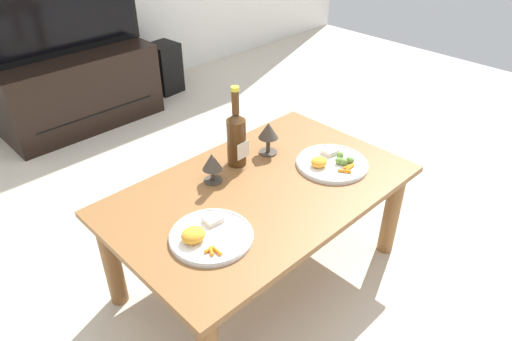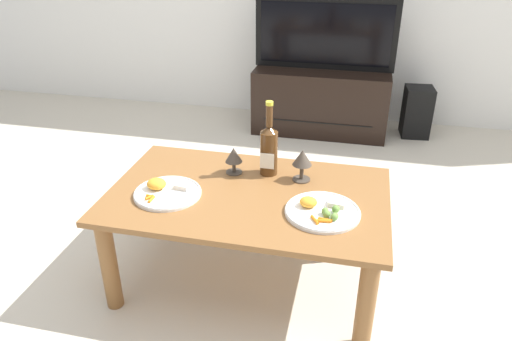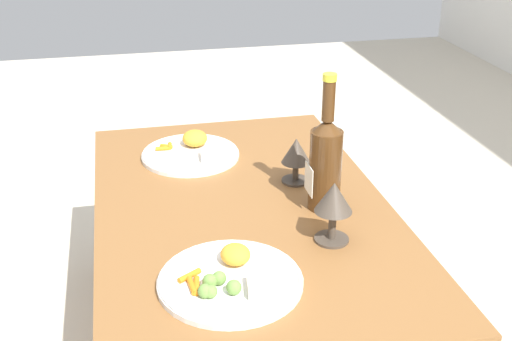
{
  "view_description": "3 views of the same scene",
  "coord_description": "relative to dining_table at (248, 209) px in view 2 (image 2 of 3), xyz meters",
  "views": [
    {
      "loc": [
        -1.02,
        -1.02,
        1.48
      ],
      "look_at": [
        0.0,
        0.03,
        0.52
      ],
      "focal_mm": 32.49,
      "sensor_mm": 36.0,
      "label": 1
    },
    {
      "loc": [
        0.42,
        -1.68,
        1.46
      ],
      "look_at": [
        0.02,
        0.08,
        0.52
      ],
      "focal_mm": 33.56,
      "sensor_mm": 36.0,
      "label": 2
    },
    {
      "loc": [
        1.4,
        -0.27,
        1.22
      ],
      "look_at": [
        -0.02,
        0.04,
        0.54
      ],
      "focal_mm": 46.01,
      "sensor_mm": 36.0,
      "label": 3
    }
  ],
  "objects": [
    {
      "name": "floor_speaker",
      "position": [
        0.85,
        1.9,
        -0.19
      ],
      "size": [
        0.22,
        0.22,
        0.38
      ],
      "primitive_type": "cube",
      "rotation": [
        0.0,
        0.0,
        0.09
      ],
      "color": "black",
      "rests_on": "ground_plane"
    },
    {
      "name": "dinner_plate_left",
      "position": [
        -0.33,
        -0.09,
        0.09
      ],
      "size": [
        0.28,
        0.28,
        0.06
      ],
      "color": "white",
      "rests_on": "dining_table"
    },
    {
      "name": "goblet_right",
      "position": [
        0.2,
        0.16,
        0.18
      ],
      "size": [
        0.08,
        0.08,
        0.14
      ],
      "color": "#473D33",
      "rests_on": "dining_table"
    },
    {
      "name": "dinner_plate_right",
      "position": [
        0.32,
        -0.09,
        0.09
      ],
      "size": [
        0.29,
        0.29,
        0.05
      ],
      "color": "white",
      "rests_on": "dining_table"
    },
    {
      "name": "tv_stand",
      "position": [
        0.13,
        1.87,
        -0.13
      ],
      "size": [
        1.0,
        0.5,
        0.49
      ],
      "color": "black",
      "rests_on": "ground_plane"
    },
    {
      "name": "goblet_left",
      "position": [
        -0.1,
        0.16,
        0.16
      ],
      "size": [
        0.08,
        0.08,
        0.12
      ],
      "color": "#473D33",
      "rests_on": "dining_table"
    },
    {
      "name": "dining_table",
      "position": [
        0.0,
        0.0,
        0.0
      ],
      "size": [
        1.16,
        0.72,
        0.45
      ],
      "color": "brown",
      "rests_on": "ground_plane"
    },
    {
      "name": "wine_bottle",
      "position": [
        0.05,
        0.19,
        0.21
      ],
      "size": [
        0.08,
        0.08,
        0.34
      ],
      "color": "#4C2D14",
      "rests_on": "dining_table"
    },
    {
      "name": "ground_plane",
      "position": [
        0.0,
        0.0,
        -0.38
      ],
      "size": [
        6.4,
        6.4,
        0.0
      ],
      "primitive_type": "plane",
      "color": "beige"
    },
    {
      "name": "tv_screen",
      "position": [
        0.13,
        1.87,
        0.37
      ],
      "size": [
        1.03,
        0.05,
        0.51
      ],
      "color": "black",
      "rests_on": "tv_stand"
    }
  ]
}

